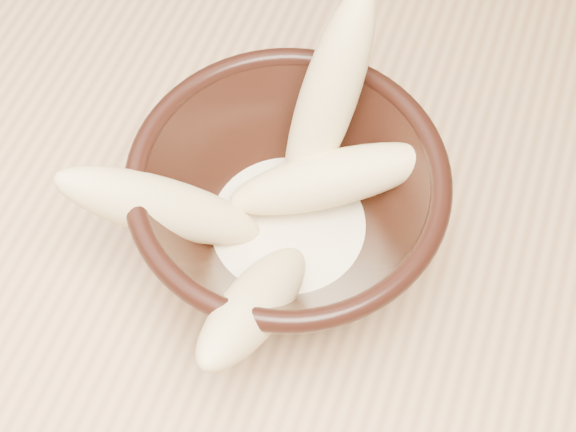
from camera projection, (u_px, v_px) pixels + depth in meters
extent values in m
cube|color=tan|center=(4.00, 224.00, 0.62)|extent=(1.20, 0.80, 0.04)
cylinder|color=black|center=(288.00, 248.00, 0.58)|extent=(0.09, 0.09, 0.01)
cylinder|color=black|center=(288.00, 235.00, 0.56)|extent=(0.09, 0.09, 0.01)
torus|color=black|center=(288.00, 178.00, 0.50)|extent=(0.20, 0.20, 0.01)
cylinder|color=#F7ECC7|center=(288.00, 228.00, 0.56)|extent=(0.11, 0.11, 0.02)
ellipsoid|color=#F9D693|center=(327.00, 100.00, 0.52)|extent=(0.06, 0.12, 0.16)
ellipsoid|color=#F9D693|center=(164.00, 207.00, 0.51)|extent=(0.14, 0.09, 0.12)
ellipsoid|color=#F9D693|center=(329.00, 179.00, 0.53)|extent=(0.14, 0.10, 0.07)
ellipsoid|color=#F9D693|center=(256.00, 304.00, 0.48)|extent=(0.05, 0.14, 0.11)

